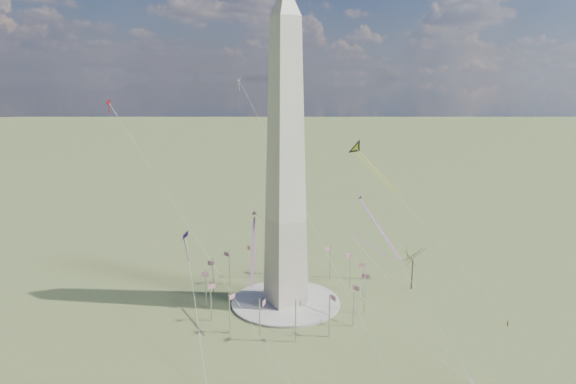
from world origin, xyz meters
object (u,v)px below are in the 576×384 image
person_east (508,323)px  kite_delta_black (358,150)px  tree_near (413,259)px  washington_monument (286,160)px

person_east → kite_delta_black: (-16.00, 55.67, 46.70)m
tree_near → person_east: 37.38m
tree_near → washington_monument: bearing=166.1°
person_east → kite_delta_black: 74.40m
washington_monument → person_east: washington_monument is taller
washington_monument → person_east: (50.71, -46.56, -46.99)m
washington_monument → kite_delta_black: (34.71, 9.11, -0.30)m
washington_monument → kite_delta_black: 35.88m
washington_monument → tree_near: 58.98m
tree_near → kite_delta_black: size_ratio=0.75×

